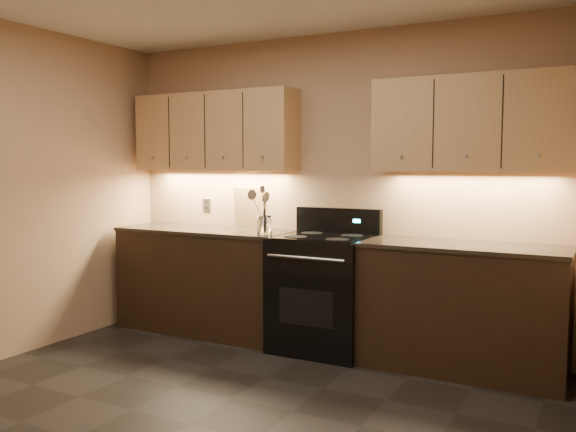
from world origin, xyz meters
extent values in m
plane|color=black|center=(0.00, 0.00, 0.00)|extent=(4.00, 4.00, 0.00)
cube|color=tan|center=(0.00, 2.00, 1.30)|extent=(4.00, 0.04, 2.60)
cube|color=black|center=(-1.10, 1.70, 0.45)|extent=(1.60, 0.60, 0.90)
cube|color=#372F23|center=(-1.10, 1.70, 0.92)|extent=(1.62, 0.62, 0.03)
cube|color=black|center=(1.18, 1.70, 0.45)|extent=(1.44, 0.60, 0.90)
cube|color=#372F23|center=(1.18, 1.70, 0.92)|extent=(1.46, 0.62, 0.03)
cube|color=black|center=(0.08, 1.68, 0.46)|extent=(0.76, 0.65, 0.92)
cube|color=black|center=(0.08, 1.68, 0.93)|extent=(0.70, 0.60, 0.01)
cube|color=black|center=(0.08, 1.96, 1.03)|extent=(0.76, 0.07, 0.22)
cube|color=#19E5F2|center=(0.26, 1.92, 1.04)|extent=(0.06, 0.00, 0.03)
cylinder|color=silver|center=(0.08, 1.34, 0.80)|extent=(0.65, 0.02, 0.02)
cube|color=black|center=(0.08, 1.35, 0.41)|extent=(0.46, 0.00, 0.28)
cylinder|color=black|center=(-0.10, 1.53, 0.93)|extent=(0.18, 0.18, 0.00)
cylinder|color=black|center=(0.26, 1.53, 0.93)|extent=(0.18, 0.18, 0.00)
cylinder|color=black|center=(-0.10, 1.82, 0.93)|extent=(0.18, 0.18, 0.00)
cylinder|color=black|center=(0.26, 1.82, 0.93)|extent=(0.18, 0.18, 0.00)
cube|color=tan|center=(-1.10, 1.85, 1.80)|extent=(1.60, 0.30, 0.70)
cube|color=tan|center=(1.18, 1.85, 1.80)|extent=(1.44, 0.30, 0.70)
cube|color=#B2B5BA|center=(-1.30, 1.99, 1.12)|extent=(0.08, 0.01, 0.12)
cylinder|color=white|center=(-0.42, 1.58, 1.01)|extent=(0.12, 0.12, 0.15)
cylinder|color=white|center=(-0.42, 1.58, 0.94)|extent=(0.12, 0.12, 0.02)
cube|color=tan|center=(-0.80, 1.96, 1.11)|extent=(0.30, 0.13, 0.37)
camera|label=1|loc=(2.12, -2.74, 1.50)|focal=38.00mm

